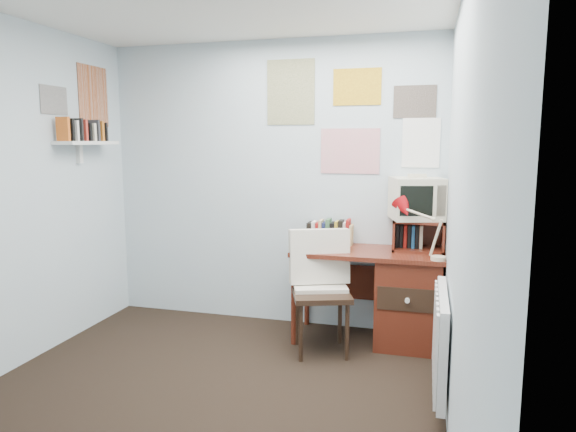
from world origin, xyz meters
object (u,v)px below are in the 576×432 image
at_px(desk, 401,295).
at_px(desk_lamp, 439,234).
at_px(desk_chair, 321,295).
at_px(wall_shelf, 87,143).
at_px(crt_tv, 416,197).
at_px(tv_riser, 419,235).
at_px(radiator, 441,340).

xyz_separation_m(desk, desk_lamp, (0.27, -0.22, 0.55)).
bearing_deg(desk_chair, desk_lamp, -10.99).
relative_size(desk_lamp, wall_shelf, 0.64).
bearing_deg(wall_shelf, crt_tv, 10.85).
distance_m(tv_riser, wall_shelf, 2.83).
bearing_deg(desk, desk_chair, -150.05).
xyz_separation_m(desk_lamp, wall_shelf, (-2.84, -0.16, 0.66)).
relative_size(desk_chair, crt_tv, 2.39).
bearing_deg(tv_riser, desk_lamp, -65.56).
bearing_deg(radiator, desk, 107.24).
relative_size(desk, wall_shelf, 1.94).
xyz_separation_m(desk_chair, tv_riser, (0.70, 0.45, 0.42)).
bearing_deg(radiator, crt_tv, 100.59).
distance_m(desk, tv_riser, 0.51).
height_order(desk, desk_lamp, desk_lamp).
relative_size(desk, crt_tv, 3.11).
bearing_deg(wall_shelf, desk_lamp, 3.22).
xyz_separation_m(desk_chair, wall_shelf, (-1.99, -0.04, 1.16)).
relative_size(desk, desk_chair, 1.30).
xyz_separation_m(desk, desk_chair, (-0.59, -0.34, 0.06)).
distance_m(desk_lamp, crt_tv, 0.46).
bearing_deg(desk, wall_shelf, -171.60).
bearing_deg(desk_chair, radiator, -52.97).
relative_size(desk, desk_lamp, 3.01).
bearing_deg(desk_chair, tv_riser, 13.63).
distance_m(desk_lamp, wall_shelf, 2.92).
height_order(desk, wall_shelf, wall_shelf).
distance_m(desk, desk_lamp, 0.65).
xyz_separation_m(crt_tv, radiator, (0.20, -1.06, -0.77)).
bearing_deg(wall_shelf, desk, 8.40).
bearing_deg(tv_riser, radiator, -80.72).
distance_m(desk_lamp, radiator, 0.89).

